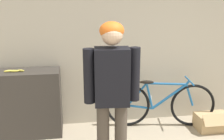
{
  "coord_description": "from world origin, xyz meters",
  "views": [
    {
      "loc": [
        -0.69,
        -1.54,
        1.95
      ],
      "look_at": [
        -0.28,
        1.13,
        1.22
      ],
      "focal_mm": 42.0,
      "sensor_mm": 36.0,
      "label": 1
    }
  ],
  "objects_px": {
    "bicycle": "(160,104)",
    "banana": "(14,71)",
    "person": "(112,85)",
    "cardboard_box": "(212,122)"
  },
  "relations": [
    {
      "from": "person",
      "to": "bicycle",
      "type": "bearing_deg",
      "value": 52.38
    },
    {
      "from": "banana",
      "to": "cardboard_box",
      "type": "height_order",
      "value": "banana"
    },
    {
      "from": "person",
      "to": "bicycle",
      "type": "height_order",
      "value": "person"
    },
    {
      "from": "bicycle",
      "to": "banana",
      "type": "relative_size",
      "value": 5.94
    },
    {
      "from": "banana",
      "to": "person",
      "type": "bearing_deg",
      "value": -39.33
    },
    {
      "from": "bicycle",
      "to": "cardboard_box",
      "type": "height_order",
      "value": "bicycle"
    },
    {
      "from": "person",
      "to": "cardboard_box",
      "type": "bearing_deg",
      "value": 29.23
    },
    {
      "from": "bicycle",
      "to": "banana",
      "type": "xyz_separation_m",
      "value": [
        -2.14,
        0.02,
        0.62
      ]
    },
    {
      "from": "bicycle",
      "to": "banana",
      "type": "height_order",
      "value": "banana"
    },
    {
      "from": "person",
      "to": "banana",
      "type": "xyz_separation_m",
      "value": [
        -1.22,
        1.0,
        -0.06
      ]
    }
  ]
}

